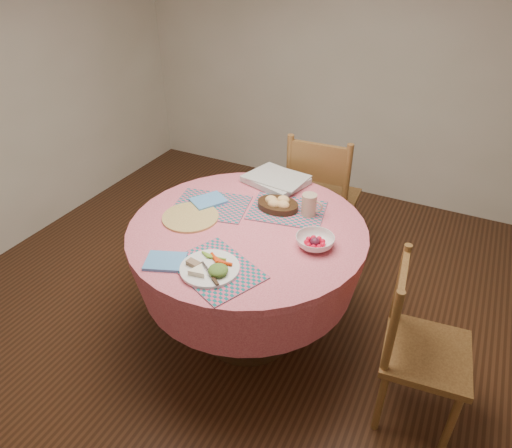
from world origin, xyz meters
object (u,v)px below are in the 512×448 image
at_px(fruit_bowl, 315,242).
at_px(latte_mug, 310,205).
at_px(chair_right, 417,344).
at_px(bread_bowl, 278,204).
at_px(dining_table, 248,256).
at_px(chair_back, 321,197).
at_px(dinner_plate, 210,268).
at_px(wicker_trivet, 190,217).

bearing_deg(fruit_bowl, latte_mug, 116.65).
bearing_deg(chair_right, bread_bowl, 61.93).
relative_size(dining_table, chair_back, 1.26).
height_order(chair_back, dinner_plate, chair_back).
bearing_deg(latte_mug, bread_bowl, -174.24).
relative_size(latte_mug, fruit_bowl, 0.58).
xyz_separation_m(dinner_plate, latte_mug, (0.22, 0.65, 0.04)).
bearing_deg(bread_bowl, wicker_trivet, -142.37).
relative_size(dining_table, wicker_trivet, 4.13).
height_order(dining_table, dinner_plate, dinner_plate).
bearing_deg(chair_back, dinner_plate, 82.52).
distance_m(latte_mug, fruit_bowl, 0.29).
xyz_separation_m(bread_bowl, fruit_bowl, (0.30, -0.24, -0.01)).
distance_m(dining_table, wicker_trivet, 0.37).
height_order(wicker_trivet, latte_mug, latte_mug).
xyz_separation_m(dinner_plate, bread_bowl, (0.05, 0.63, 0.01)).
relative_size(dining_table, latte_mug, 10.41).
xyz_separation_m(chair_right, latte_mug, (-0.69, 0.36, 0.36)).
xyz_separation_m(dining_table, bread_bowl, (0.07, 0.23, 0.23)).
relative_size(bread_bowl, fruit_bowl, 1.12).
xyz_separation_m(chair_back, wicker_trivet, (-0.41, -0.93, 0.24)).
bearing_deg(bread_bowl, dinner_plate, -94.17).
bearing_deg(dinner_plate, wicker_trivet, 134.45).
bearing_deg(dinner_plate, bread_bowl, 85.83).
height_order(dining_table, latte_mug, latte_mug).
bearing_deg(chair_right, dinner_plate, 101.05).
distance_m(wicker_trivet, fruit_bowl, 0.68).
bearing_deg(dining_table, chair_back, 82.97).
xyz_separation_m(dining_table, fruit_bowl, (0.37, -0.01, 0.22)).
bearing_deg(fruit_bowl, chair_right, -10.96).
distance_m(chair_right, wicker_trivet, 1.28).
height_order(chair_right, fruit_bowl, chair_right).
xyz_separation_m(chair_right, bread_bowl, (-0.86, 0.35, 0.33)).
relative_size(chair_back, fruit_bowl, 4.77).
bearing_deg(latte_mug, dining_table, -134.88).
bearing_deg(bread_bowl, dining_table, -106.84).
xyz_separation_m(chair_back, dinner_plate, (-0.08, -1.27, 0.26)).
distance_m(chair_right, chair_back, 1.29).
distance_m(bread_bowl, fruit_bowl, 0.39).
distance_m(dining_table, chair_back, 0.87).
bearing_deg(bread_bowl, chair_back, 86.60).
bearing_deg(bread_bowl, chair_right, -21.86).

